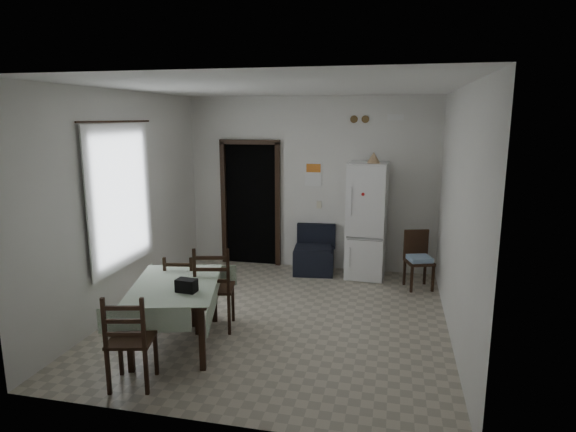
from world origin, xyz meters
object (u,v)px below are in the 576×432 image
(fridge, at_px, (367,221))
(dining_table, at_px, (177,314))
(corner_chair, at_px, (419,260))
(dining_chair_near_head, at_px, (131,338))
(dining_chair_far_right, at_px, (215,287))
(dining_chair_far_left, at_px, (182,288))
(navy_seat, at_px, (314,250))

(fridge, xyz_separation_m, dining_table, (-1.94, -2.89, -0.57))
(fridge, height_order, dining_table, fridge)
(corner_chair, xyz_separation_m, dining_chair_near_head, (-2.81, -3.38, 0.04))
(dining_chair_far_right, distance_m, dining_chair_near_head, 1.43)
(dining_table, bearing_deg, fridge, 40.80)
(corner_chair, bearing_deg, dining_chair_near_head, -147.65)
(fridge, bearing_deg, dining_chair_far_left, -129.93)
(corner_chair, height_order, dining_chair_near_head, dining_chair_near_head)
(dining_chair_near_head, bearing_deg, navy_seat, -120.12)
(fridge, height_order, dining_chair_near_head, fridge)
(corner_chair, height_order, dining_table, corner_chair)
(dining_chair_far_left, relative_size, dining_chair_far_right, 0.84)
(dining_chair_far_left, xyz_separation_m, dining_chair_far_right, (0.47, -0.09, 0.09))
(navy_seat, xyz_separation_m, dining_chair_near_head, (-1.14, -3.77, 0.09))
(navy_seat, distance_m, corner_chair, 1.72)
(fridge, relative_size, dining_chair_near_head, 1.94)
(corner_chair, xyz_separation_m, dining_chair_far_right, (-2.50, -1.99, 0.09))
(dining_table, bearing_deg, dining_chair_far_left, 93.44)
(navy_seat, xyz_separation_m, corner_chair, (1.67, -0.39, 0.04))
(corner_chair, bearing_deg, navy_seat, 148.88)
(fridge, distance_m, dining_chair_far_left, 3.17)
(navy_seat, relative_size, dining_table, 0.56)
(navy_seat, bearing_deg, dining_chair_far_left, -125.59)
(corner_chair, xyz_separation_m, dining_table, (-2.77, -2.49, -0.07))
(dining_chair_far_left, bearing_deg, dining_table, 97.88)
(dining_chair_far_left, height_order, dining_chair_near_head, dining_chair_near_head)
(navy_seat, relative_size, corner_chair, 0.90)
(corner_chair, distance_m, dining_chair_far_left, 3.52)
(dining_chair_far_left, distance_m, dining_chair_far_right, 0.49)
(dining_chair_far_right, height_order, dining_chair_near_head, dining_chair_far_right)
(dining_chair_far_left, height_order, dining_chair_far_right, dining_chair_far_right)
(corner_chair, bearing_deg, dining_table, -155.88)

